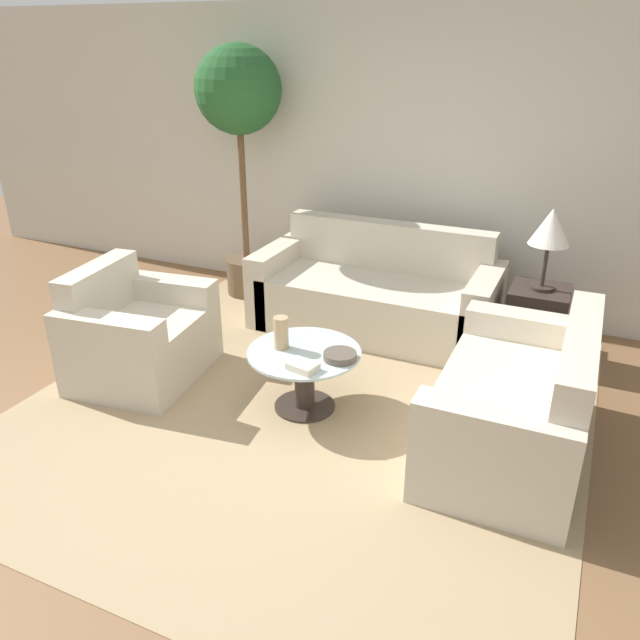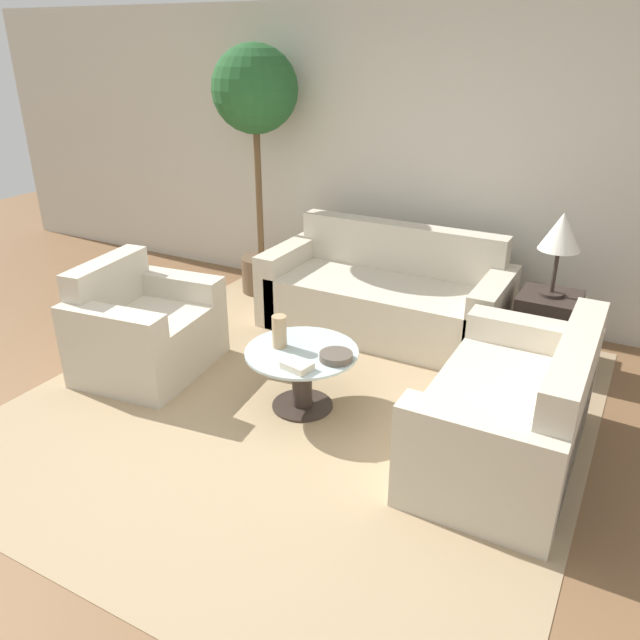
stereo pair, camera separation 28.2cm
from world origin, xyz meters
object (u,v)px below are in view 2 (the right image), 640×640
at_px(potted_plant, 256,113).
at_px(bowl, 336,357).
at_px(sofa_main, 386,297).
at_px(coffee_table, 302,371).
at_px(armchair, 142,332).
at_px(loveseat, 517,417).
at_px(table_lamp, 561,234).
at_px(book_stack, 297,366).
at_px(vase, 279,332).

bearing_deg(potted_plant, bowl, -44.82).
height_order(sofa_main, coffee_table, sofa_main).
bearing_deg(sofa_main, armchair, -131.05).
relative_size(sofa_main, armchair, 1.91).
distance_m(loveseat, coffee_table, 1.39).
bearing_deg(table_lamp, coffee_table, -133.09).
height_order(loveseat, table_lamp, table_lamp).
bearing_deg(sofa_main, coffee_table, -89.76).
height_order(sofa_main, potted_plant, potted_plant).
xyz_separation_m(bowl, book_stack, (-0.16, -0.22, 0.00)).
bearing_deg(book_stack, coffee_table, 124.92).
xyz_separation_m(potted_plant, book_stack, (1.52, -1.89, -1.24)).
bearing_deg(sofa_main, table_lamp, -1.92).
distance_m(sofa_main, loveseat, 1.93).
distance_m(sofa_main, potted_plant, 2.00).
relative_size(sofa_main, table_lamp, 3.29).
height_order(sofa_main, vase, sofa_main).
height_order(armchair, potted_plant, potted_plant).
height_order(sofa_main, armchair, sofa_main).
height_order(armchair, book_stack, armchair).
bearing_deg(potted_plant, vase, -53.04).
bearing_deg(vase, armchair, -176.74).
xyz_separation_m(coffee_table, table_lamp, (1.30, 1.39, 0.76)).
height_order(armchair, bowl, armchair).
xyz_separation_m(sofa_main, loveseat, (1.39, -1.34, 0.00)).
relative_size(bowl, book_stack, 1.07).
distance_m(sofa_main, book_stack, 1.68).
relative_size(armchair, book_stack, 5.28).
distance_m(bowl, book_stack, 0.27).
relative_size(vase, book_stack, 1.10).
bearing_deg(book_stack, vase, 151.89).
bearing_deg(vase, coffee_table, 7.13).
bearing_deg(book_stack, loveseat, 25.41).
xyz_separation_m(table_lamp, vase, (-1.46, -1.41, -0.50)).
height_order(table_lamp, potted_plant, potted_plant).
relative_size(vase, bowl, 1.03).
bearing_deg(table_lamp, loveseat, -86.50).
distance_m(armchair, potted_plant, 2.24).
bearing_deg(bowl, armchair, -177.12).
bearing_deg(sofa_main, potted_plant, 171.11).
distance_m(coffee_table, bowl, 0.31).
height_order(coffee_table, vase, vase).
relative_size(loveseat, table_lamp, 2.42).
bearing_deg(coffee_table, book_stack, -66.13).
distance_m(armchair, table_lamp, 3.12).
xyz_separation_m(potted_plant, vase, (1.26, -1.68, -1.15)).
distance_m(armchair, loveseat, 2.72).
xyz_separation_m(loveseat, vase, (-1.54, -0.12, 0.25)).
height_order(loveseat, bowl, loveseat).
bearing_deg(vase, potted_plant, 126.96).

